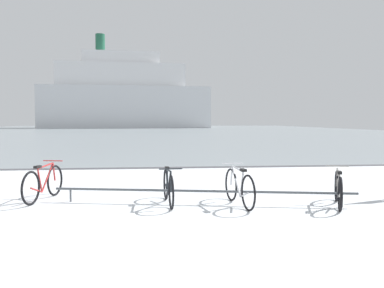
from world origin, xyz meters
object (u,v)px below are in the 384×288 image
(bicycle_0, at_px, (44,183))
(bicycle_3, at_px, (338,189))
(bicycle_2, at_px, (239,187))
(bicycle_1, at_px, (168,187))
(ferry_ship, at_px, (125,97))

(bicycle_0, distance_m, bicycle_3, 6.21)
(bicycle_3, bearing_deg, bicycle_0, 168.76)
(bicycle_2, height_order, bicycle_3, bicycle_2)
(bicycle_2, bearing_deg, bicycle_3, -7.47)
(bicycle_2, distance_m, bicycle_3, 2.00)
(bicycle_1, bearing_deg, bicycle_2, -10.49)
(bicycle_0, bearing_deg, bicycle_1, -14.37)
(ferry_ship, bearing_deg, bicycle_1, -85.37)
(bicycle_0, xyz_separation_m, bicycle_3, (6.09, -1.21, -0.02))
(bicycle_1, height_order, ferry_ship, ferry_ship)
(bicycle_3, xyz_separation_m, ferry_ship, (-10.13, 83.53, 6.67))
(ferry_ship, bearing_deg, bicycle_0, -87.19)
(ferry_ship, bearing_deg, bicycle_2, -84.41)
(bicycle_1, relative_size, ferry_ship, 0.04)
(bicycle_0, relative_size, bicycle_3, 1.11)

